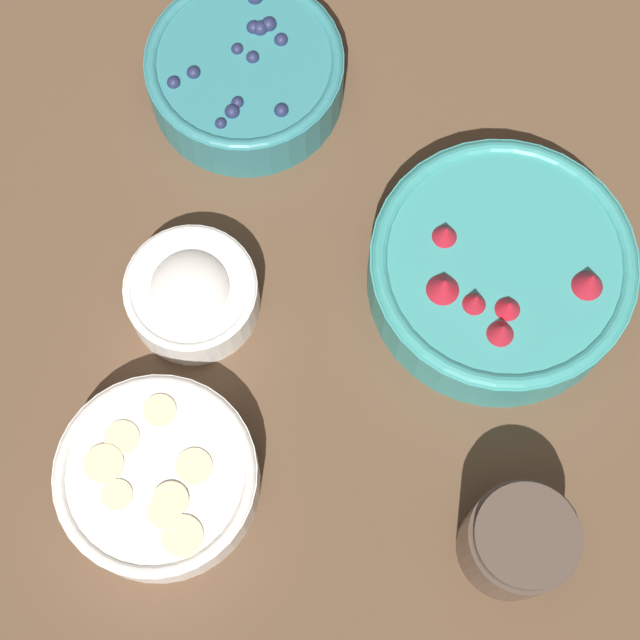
{
  "coord_description": "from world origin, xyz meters",
  "views": [
    {
      "loc": [
        -0.26,
        0.16,
        0.9
      ],
      "look_at": [
        -0.01,
        0.04,
        0.04
      ],
      "focal_mm": 60.0,
      "sensor_mm": 36.0,
      "label": 1
    }
  ],
  "objects_px": {
    "bowl_blueberries": "(245,72)",
    "bowl_strawberries": "(501,270)",
    "bowl_cream": "(192,293)",
    "bowl_bananas": "(158,478)",
    "jar_chocolate": "(517,542)"
  },
  "relations": [
    {
      "from": "bowl_bananas",
      "to": "jar_chocolate",
      "type": "bearing_deg",
      "value": -127.08
    },
    {
      "from": "bowl_blueberries",
      "to": "bowl_strawberries",
      "type": "bearing_deg",
      "value": -157.7
    },
    {
      "from": "bowl_bananas",
      "to": "jar_chocolate",
      "type": "xyz_separation_m",
      "value": [
        -0.18,
        -0.24,
        0.01
      ]
    },
    {
      "from": "bowl_blueberries",
      "to": "jar_chocolate",
      "type": "height_order",
      "value": "jar_chocolate"
    },
    {
      "from": "bowl_blueberries",
      "to": "jar_chocolate",
      "type": "bearing_deg",
      "value": -178.94
    },
    {
      "from": "bowl_bananas",
      "to": "bowl_strawberries",
      "type": "bearing_deg",
      "value": -84.91
    },
    {
      "from": "bowl_strawberries",
      "to": "bowl_bananas",
      "type": "height_order",
      "value": "bowl_strawberries"
    },
    {
      "from": "bowl_cream",
      "to": "jar_chocolate",
      "type": "height_order",
      "value": "jar_chocolate"
    },
    {
      "from": "bowl_bananas",
      "to": "bowl_cream",
      "type": "distance_m",
      "value": 0.16
    },
    {
      "from": "bowl_strawberries",
      "to": "bowl_bananas",
      "type": "distance_m",
      "value": 0.34
    },
    {
      "from": "bowl_bananas",
      "to": "bowl_cream",
      "type": "relative_size",
      "value": 1.44
    },
    {
      "from": "bowl_blueberries",
      "to": "bowl_bananas",
      "type": "distance_m",
      "value": 0.38
    },
    {
      "from": "bowl_bananas",
      "to": "bowl_cream",
      "type": "height_order",
      "value": "bowl_cream"
    },
    {
      "from": "bowl_blueberries",
      "to": "jar_chocolate",
      "type": "distance_m",
      "value": 0.48
    },
    {
      "from": "bowl_blueberries",
      "to": "bowl_cream",
      "type": "relative_size",
      "value": 1.58
    }
  ]
}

